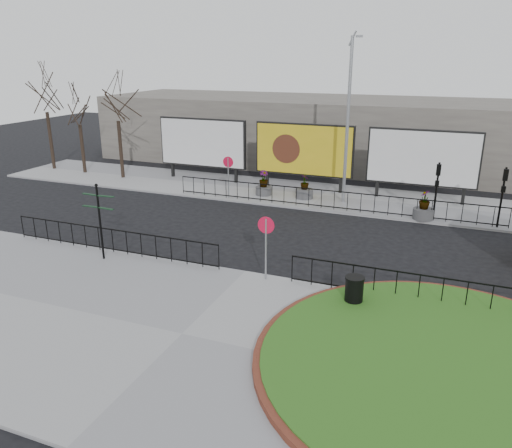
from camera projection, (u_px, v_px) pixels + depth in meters
The scene contains 25 objects.
ground at pixel (245, 274), 19.60m from camera, with size 90.00×90.00×0.00m, color black.
pavement_near at pixel (182, 335), 15.18m from camera, with size 30.00×10.00×0.12m, color gray.
pavement_far at pixel (322, 196), 30.15m from camera, with size 44.00×6.00×0.12m, color gray.
brick_edge at pixel (445, 367), 13.40m from camera, with size 10.40×10.40×0.18m, color brown.
grass_lawn at pixel (445, 366), 13.40m from camera, with size 10.00×10.00×0.22m, color #284D14.
railing_near_left at pixel (113, 240), 21.20m from camera, with size 10.00×0.10×1.10m, color black, non-canonical shape.
railing_near_right at pixel (419, 288), 16.86m from camera, with size 9.00×0.10×1.10m, color black, non-canonical shape.
railing_far at pixel (328, 199), 27.23m from camera, with size 18.00×0.10×1.10m, color black, non-canonical shape.
speed_sign_far at pixel (228, 168), 29.00m from camera, with size 0.64×0.07×2.47m.
speed_sign_near at pixel (266, 234), 18.29m from camera, with size 0.64×0.07×2.47m.
billboard_left at pixel (202, 143), 33.14m from camera, with size 6.20×0.31×4.10m.
billboard_mid at pixel (304, 150), 30.71m from camera, with size 6.20×0.31×4.10m.
billboard_right at pixel (423, 158), 28.28m from camera, with size 6.20×0.31×4.10m.
lamp_post at pixel (348, 119), 27.21m from camera, with size 0.74×0.18×9.23m.
signal_pole_a at pixel (437, 183), 24.89m from camera, with size 0.22×0.26×3.00m.
signal_pole_b at pixel (503, 188), 23.85m from camera, with size 0.22×0.26×3.00m.
tree_left at pixel (119, 126), 33.43m from camera, with size 2.00×2.00×7.00m, color #2D2119, non-canonical shape.
tree_mid at pixel (80, 129), 35.04m from camera, with size 2.00×2.00×6.20m, color #2D2119, non-canonical shape.
tree_far at pixel (48, 117), 36.05m from camera, with size 2.00×2.00×7.50m, color #2D2119, non-canonical shape.
building_backdrop at pixel (356, 133), 38.17m from camera, with size 40.00×10.00×5.00m, color slate.
fingerpost_sign at pixel (99, 214), 20.13m from camera, with size 1.50×0.25×3.21m.
litter_bin at pixel (354, 292), 16.64m from camera, with size 0.65×0.65×1.08m.
planter_a at pixel (264, 186), 30.04m from camera, with size 0.96×0.96×1.49m.
planter_b at pixel (304, 190), 29.39m from camera, with size 1.03×1.03×1.41m.
planter_c at pixel (424, 209), 25.59m from camera, with size 1.06×1.06×1.53m.
Camera 1 is at (6.97, -16.52, 8.16)m, focal length 35.00 mm.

